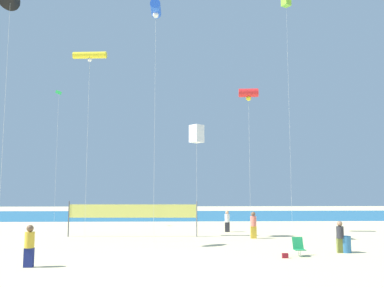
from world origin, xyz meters
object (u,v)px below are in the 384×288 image
kite_blue_tube (156,10)px  volleyball_net (133,212)px  kite_green_diamond (59,95)px  beachgoer_charcoal_shirt (340,236)px  kite_white_box (197,134)px  kite_red_tube (248,93)px  beachgoer_white_shirt (227,220)px  beachgoer_coral_shirt (253,224)px  folding_beach_chair (299,246)px  kite_lime_box (286,1)px  beach_handbag (285,256)px  trash_barrel (345,244)px  beachgoer_mustard_shirt (29,245)px  kite_yellow_tube (90,56)px

kite_blue_tube → volleyball_net: bearing=120.4°
kite_blue_tube → kite_green_diamond: (-9.07, 9.91, -3.47)m
beachgoer_charcoal_shirt → kite_white_box: kite_white_box is taller
kite_white_box → kite_red_tube: bearing=33.5°
volleyball_net → beachgoer_white_shirt: bearing=22.8°
beachgoer_charcoal_shirt → kite_red_tube: kite_red_tube is taller
beachgoer_coral_shirt → kite_green_diamond: kite_green_diamond is taller
beachgoer_charcoal_shirt → kite_blue_tube: 17.78m
folding_beach_chair → kite_lime_box: (3.93, 15.13, 19.90)m
folding_beach_chair → kite_red_tube: 14.43m
kite_blue_tube → beach_handbag: bearing=-43.0°
beachgoer_charcoal_shirt → kite_white_box: bearing=154.8°
kite_green_diamond → volleyball_net: bearing=-43.9°
kite_blue_tube → beachgoer_coral_shirt: bearing=13.1°
folding_beach_chair → beach_handbag: (-0.83, -0.59, -0.35)m
kite_green_diamond → trash_barrel: bearing=-37.1°
beach_handbag → kite_blue_tube: (-6.56, 6.13, 14.82)m
beachgoer_mustard_shirt → beachgoer_coral_shirt: 14.65m
trash_barrel → kite_blue_tube: 18.25m
kite_white_box → kite_lime_box: kite_lime_box is taller
beachgoer_mustard_shirt → kite_lime_box: bearing=162.8°
kite_red_tube → volleyball_net: bearing=-166.2°
beachgoer_mustard_shirt → folding_beach_chair: 12.31m
kite_blue_tube → kite_green_diamond: bearing=132.5°
beachgoer_mustard_shirt → kite_white_box: (7.42, 10.09, 6.08)m
kite_white_box → beachgoer_coral_shirt: bearing=-8.8°
kite_blue_tube → kite_red_tube: kite_blue_tube is taller
beachgoer_coral_shirt → kite_white_box: (-3.72, 0.58, 6.08)m
volleyball_net → kite_white_box: 6.94m
beachgoer_white_shirt → volleyball_net: volleyball_net is taller
kite_yellow_tube → kite_green_diamond: bearing=119.3°
beachgoer_coral_shirt → beachgoer_mustard_shirt: bearing=-140.9°
beach_handbag → kite_white_box: (-3.80, 8.21, 6.89)m
beachgoer_charcoal_shirt → kite_red_tube: (-2.92, 9.47, 9.67)m
beachgoer_coral_shirt → volleyball_net: (-8.08, 1.21, 0.72)m
beachgoer_mustard_shirt → kite_yellow_tube: 15.33m
volleyball_net → trash_barrel: bearing=-31.9°
trash_barrel → volleyball_net: volleyball_net is taller
beachgoer_white_shirt → folding_beach_chair: (2.16, -11.12, -0.39)m
kite_green_diamond → kite_lime_box: kite_lime_box is taller
trash_barrel → kite_yellow_tube: 20.18m
beachgoer_coral_shirt → kite_yellow_tube: bearing=175.7°
beachgoer_coral_shirt → folding_beach_chair: size_ratio=1.96×
kite_blue_tube → kite_red_tube: (6.87, 4.80, -4.42)m
kite_lime_box → kite_red_tube: 11.81m
beachgoer_charcoal_shirt → kite_lime_box: kite_lime_box is taller
beachgoer_charcoal_shirt → kite_lime_box: (1.52, 14.26, 19.51)m
volleyball_net → kite_blue_tube: bearing=-59.6°
folding_beach_chair → kite_red_tube: kite_red_tube is taller
beachgoer_charcoal_shirt → beach_handbag: (-3.23, -1.46, -0.74)m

